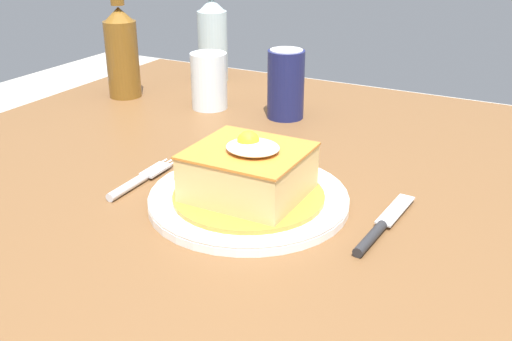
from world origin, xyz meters
TOP-DOWN VIEW (x-y plane):
  - dining_table at (0.00, 0.00)m, footprint 1.12×0.96m
  - main_plate at (0.03, -0.13)m, footprint 0.26×0.26m
  - sandwich_meal at (0.03, -0.13)m, footprint 0.19×0.19m
  - fork at (-0.14, -0.15)m, footprint 0.02×0.14m
  - knife at (0.20, -0.12)m, footprint 0.03×0.17m
  - soda_can at (-0.08, 0.21)m, footprint 0.07×0.07m
  - beer_bottle_amber at (-0.42, 0.18)m, footprint 0.06×0.06m
  - beer_bottle_clear at (-0.33, 0.37)m, footprint 0.06×0.06m
  - drinking_glass at (-0.23, 0.20)m, footprint 0.07×0.07m

SIDE VIEW (x-z plane):
  - dining_table at x=0.00m, z-range 0.26..0.98m
  - fork at x=-0.14m, z-range 0.72..0.74m
  - knife at x=0.20m, z-range 0.72..0.74m
  - main_plate at x=0.03m, z-range 0.72..0.74m
  - sandwich_meal at x=0.03m, z-range 0.72..0.81m
  - drinking_glass at x=-0.23m, z-range 0.72..0.82m
  - soda_can at x=-0.08m, z-range 0.72..0.85m
  - beer_bottle_amber at x=-0.42m, z-range 0.69..0.96m
  - beer_bottle_clear at x=-0.33m, z-range 0.69..0.96m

